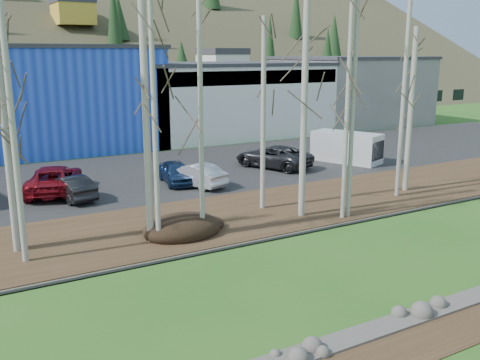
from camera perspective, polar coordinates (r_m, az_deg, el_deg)
dirt_strip at (r=17.08m, az=22.25°, el=-14.28°), size 80.00×1.80×0.03m
near_bank_rocks at (r=17.64m, az=19.65°, el=-13.20°), size 80.00×0.80×0.50m
river at (r=20.24m, az=10.78°, el=-9.11°), size 80.00×8.00×0.90m
far_bank_rocks at (r=23.28m, az=4.21°, el=-5.86°), size 80.00×0.80×0.46m
far_bank at (r=25.83m, az=0.25°, el=-3.69°), size 80.00×7.00×0.15m
parking_lot at (r=35.02m, az=-8.38°, el=0.73°), size 80.00×14.00×0.14m
building_blue at (r=46.45m, az=-22.05°, el=8.10°), size 20.40×12.24×8.30m
building_white at (r=52.10m, az=-1.81°, el=8.71°), size 18.36×12.24×6.80m
building_grey at (r=61.23m, az=11.70°, el=9.37°), size 14.28×12.24×7.30m
dirt_mound at (r=22.82m, az=-6.17°, el=-5.01°), size 3.44×2.43×0.68m
birch_0 at (r=21.65m, az=-23.83°, el=5.36°), size 0.25×0.25×9.83m
birch_1 at (r=20.35m, az=-23.19°, el=6.28°), size 0.22×0.22×10.75m
birch_2 at (r=21.93m, az=-23.35°, el=4.02°), size 0.31×0.31×8.71m
birch_3 at (r=20.91m, az=-9.11°, el=6.15°), size 0.20×0.20×9.88m
birch_4 at (r=21.13m, az=-10.01°, el=7.27°), size 0.29×0.29×10.67m
birch_5 at (r=25.78m, az=2.49°, el=6.88°), size 0.24×0.24×9.19m
birch_6 at (r=24.81m, az=11.96°, el=7.83°), size 0.20×0.20×10.46m
birch_7 at (r=24.64m, az=6.85°, el=7.53°), size 0.30×0.30×10.07m
birch_8 at (r=30.73m, az=17.74°, el=7.03°), size 0.29×0.29×8.88m
birch_9 at (r=29.26m, az=17.16°, el=10.03°), size 0.23×0.23×12.19m
birch_10 at (r=21.68m, az=-4.21°, el=6.53°), size 0.20×0.20×9.88m
birch_11 at (r=24.59m, az=11.38°, el=7.81°), size 0.20×0.20×10.46m
car_1 at (r=29.49m, az=-17.58°, el=-0.75°), size 2.03×4.03×1.27m
car_2 at (r=31.06m, az=-19.18°, el=0.07°), size 4.18×6.04×1.53m
car_3 at (r=31.77m, az=-6.83°, el=0.81°), size 2.12×4.04×1.31m
car_4 at (r=30.98m, az=-4.77°, el=0.57°), size 2.62×4.30×1.34m
car_5 at (r=36.02m, az=3.58°, el=2.52°), size 4.35×5.88×1.49m
van_white at (r=38.45m, az=11.56°, el=3.42°), size 3.60×5.17×2.09m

